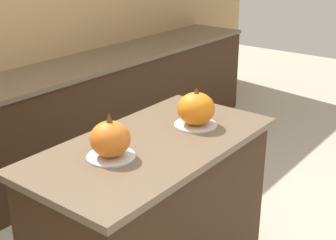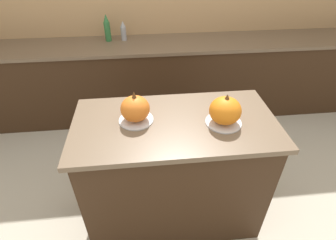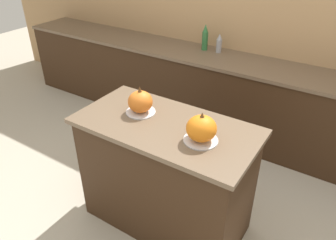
% 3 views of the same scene
% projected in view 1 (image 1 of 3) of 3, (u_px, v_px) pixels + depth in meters
% --- Properties ---
extents(kitchen_island, '(1.29, 0.66, 0.94)m').
position_uv_depth(kitchen_island, '(154.00, 225.00, 2.40)').
color(kitchen_island, '#382314').
rests_on(kitchen_island, ground_plane).
extents(pumpkin_cake_left, '(0.22, 0.22, 0.21)m').
position_uv_depth(pumpkin_cake_left, '(110.00, 140.00, 2.05)').
color(pumpkin_cake_left, silver).
rests_on(pumpkin_cake_left, kitchen_island).
extents(pumpkin_cake_right, '(0.22, 0.22, 0.21)m').
position_uv_depth(pumpkin_cake_right, '(196.00, 110.00, 2.40)').
color(pumpkin_cake_right, silver).
rests_on(pumpkin_cake_right, kitchen_island).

